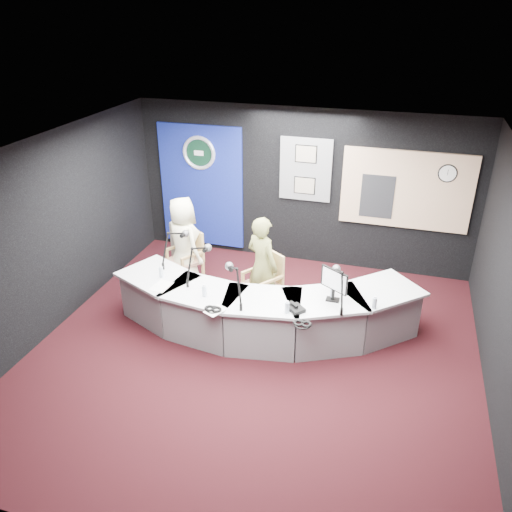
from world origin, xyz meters
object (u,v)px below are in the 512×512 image
(person_woman, at_px, (262,266))
(armchair_left, at_px, (185,258))
(person_man, at_px, (184,243))
(armchair_right, at_px, (262,286))
(broadcast_desk, at_px, (261,310))

(person_woman, bearing_deg, armchair_left, 12.73)
(person_man, distance_m, person_woman, 1.53)
(armchair_right, distance_m, person_woman, 0.36)
(person_man, bearing_deg, person_woman, -161.51)
(armchair_left, bearing_deg, person_man, 0.00)
(broadcast_desk, relative_size, armchair_left, 4.50)
(armchair_right, xyz_separation_m, person_woman, (0.00, 0.00, 0.36))
(broadcast_desk, xyz_separation_m, armchair_right, (-0.14, 0.56, 0.05))
(broadcast_desk, bearing_deg, person_woman, 104.31)
(broadcast_desk, relative_size, person_woman, 2.86)
(armchair_left, bearing_deg, armchair_right, 16.21)
(broadcast_desk, height_order, person_woman, person_woman)
(armchair_left, height_order, person_man, person_man)
(person_woman, bearing_deg, armchair_right, 28.75)
(armchair_right, relative_size, person_man, 0.55)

